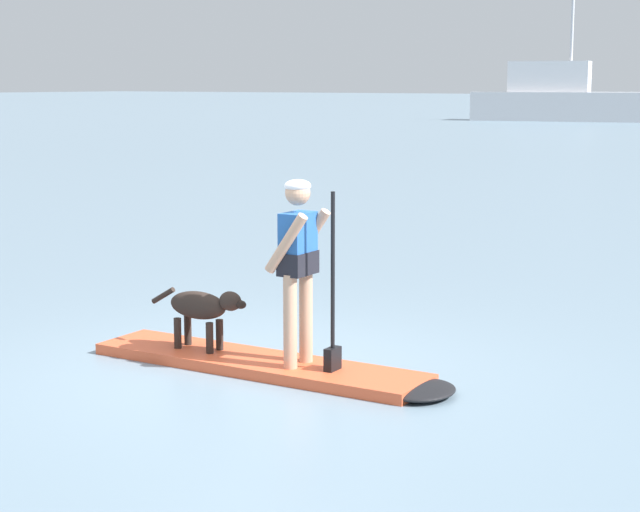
# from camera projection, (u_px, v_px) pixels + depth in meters

# --- Properties ---
(ground_plane) EXTENTS (400.00, 400.00, 0.00)m
(ground_plane) POSITION_uv_depth(u_px,v_px,m) (258.00, 369.00, 9.60)
(ground_plane) COLOR gray
(paddleboard) EXTENTS (3.57, 0.90, 0.10)m
(paddleboard) POSITION_uv_depth(u_px,v_px,m) (279.00, 367.00, 9.48)
(paddleboard) COLOR #E55933
(paddleboard) RESTS_ON ground_plane
(person_paddler) EXTENTS (0.62, 0.49, 1.64)m
(person_paddler) POSITION_uv_depth(u_px,v_px,m) (300.00, 258.00, 9.20)
(person_paddler) COLOR tan
(person_paddler) RESTS_ON paddleboard
(dog) EXTENTS (1.08, 0.26, 0.58)m
(dog) POSITION_uv_depth(u_px,v_px,m) (202.00, 308.00, 9.83)
(dog) COLOR #2D231E
(dog) RESTS_ON paddleboard
(moored_boat_far_starboard) EXTENTS (11.84, 5.31, 10.00)m
(moored_boat_far_starboard) POSITION_uv_depth(u_px,v_px,m) (558.00, 98.00, 69.74)
(moored_boat_far_starboard) COLOR silver
(moored_boat_far_starboard) RESTS_ON ground_plane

